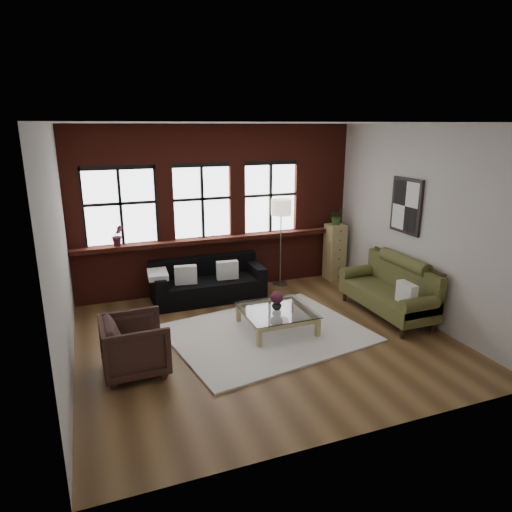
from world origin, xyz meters
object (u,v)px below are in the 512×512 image
object	(u,v)px
dark_sofa	(208,280)
floor_lamp	(281,240)
drawer_chest	(335,252)
vintage_settee	(387,287)
armchair	(135,345)
coffee_table	(277,320)
vase	(277,305)

from	to	relation	value
dark_sofa	floor_lamp	bearing A→B (deg)	8.66
dark_sofa	drawer_chest	world-z (taller)	drawer_chest
vintage_settee	drawer_chest	xyz separation A→B (m)	(0.15, 2.04, 0.07)
armchair	coffee_table	size ratio (longest dim) A/B	0.78
coffee_table	vase	world-z (taller)	vase
armchair	drawer_chest	size ratio (longest dim) A/B	0.71
vintage_settee	coffee_table	distance (m)	2.03
vase	floor_lamp	bearing A→B (deg)	64.86
vase	drawer_chest	distance (m)	2.89
drawer_chest	floor_lamp	size ratio (longest dim) A/B	0.62
dark_sofa	coffee_table	size ratio (longest dim) A/B	1.91
dark_sofa	vase	xyz separation A→B (m)	(0.66, -1.70, 0.06)
armchair	coffee_table	xyz separation A→B (m)	(2.25, 0.52, -0.21)
vintage_settee	floor_lamp	size ratio (longest dim) A/B	1.01
vintage_settee	vase	bearing A→B (deg)	176.66
drawer_chest	floor_lamp	distance (m)	1.30
armchair	drawer_chest	distance (m)	5.04
dark_sofa	vintage_settee	xyz separation A→B (m)	(2.66, -1.82, 0.14)
armchair	drawer_chest	world-z (taller)	drawer_chest
vintage_settee	coffee_table	xyz separation A→B (m)	(-2.00, 0.12, -0.34)
dark_sofa	coffee_table	bearing A→B (deg)	-68.69
dark_sofa	armchair	distance (m)	2.73
drawer_chest	vase	bearing A→B (deg)	-138.29
floor_lamp	vase	bearing A→B (deg)	-115.14
vintage_settee	floor_lamp	distance (m)	2.37
armchair	floor_lamp	xyz separation A→B (m)	(3.17, 2.46, 0.58)
drawer_chest	floor_lamp	world-z (taller)	floor_lamp
coffee_table	armchair	bearing A→B (deg)	-166.96
dark_sofa	floor_lamp	world-z (taller)	floor_lamp
vintage_settee	vase	size ratio (longest dim) A/B	11.88
coffee_table	drawer_chest	xyz separation A→B (m)	(2.15, 1.92, 0.42)
vintage_settee	armchair	distance (m)	4.28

